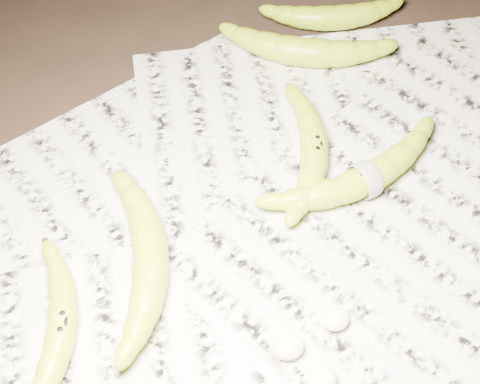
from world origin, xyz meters
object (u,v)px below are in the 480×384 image
banana_upper_a (304,50)px  banana_upper_b (335,16)px  banana_left_a (61,326)px  banana_center (315,149)px  banana_taped (365,178)px  banana_left_b (150,256)px

banana_upper_a → banana_upper_b: 0.09m
banana_left_a → banana_upper_a: size_ratio=0.85×
banana_upper_a → banana_center: bearing=-79.8°
banana_center → banana_upper_a: bearing=3.9°
banana_center → banana_upper_b: bearing=-7.4°
banana_left_a → banana_upper_b: (0.52, 0.28, 0.00)m
banana_taped → banana_upper_a: size_ratio=1.07×
banana_left_b → banana_taped: size_ratio=0.92×
banana_left_b → banana_upper_b: size_ratio=1.16×
banana_left_a → banana_center: bearing=-51.5°
banana_left_b → banana_center: bearing=-57.2°
banana_upper_a → banana_left_b: bearing=-109.9°
banana_left_b → banana_upper_b: bearing=-36.4°
banana_taped → banana_upper_a: (0.06, 0.23, 0.00)m
banana_center → banana_upper_a: banana_upper_a is taller
banana_left_a → banana_taped: 0.38m
banana_left_b → banana_upper_a: 0.38m
banana_upper_a → banana_left_a: bearing=-113.9°
banana_taped → banana_upper_b: (0.14, 0.27, -0.00)m
banana_left_b → banana_left_a: bearing=126.9°
banana_left_a → banana_upper_a: 0.50m
banana_left_a → banana_upper_a: banana_upper_a is taller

